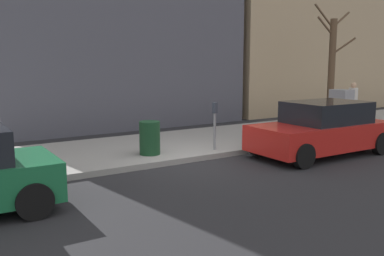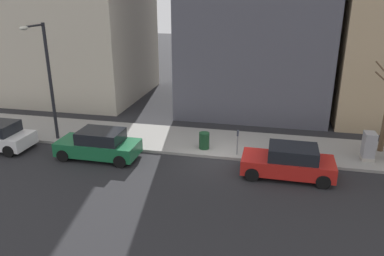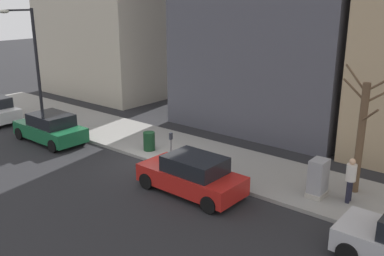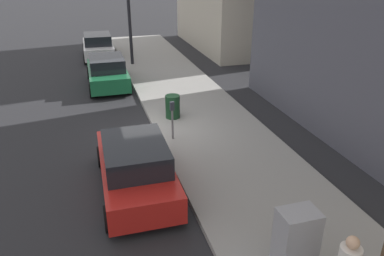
{
  "view_description": "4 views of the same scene",
  "coord_description": "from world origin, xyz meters",
  "px_view_note": "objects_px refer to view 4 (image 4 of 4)",
  "views": [
    {
      "loc": [
        -9.26,
        6.08,
        2.65
      ],
      "look_at": [
        0.64,
        -0.26,
        0.8
      ],
      "focal_mm": 40.0,
      "sensor_mm": 36.0,
      "label": 1
    },
    {
      "loc": [
        -17.55,
        -2.45,
        8.13
      ],
      "look_at": [
        0.48,
        1.51,
        1.43
      ],
      "focal_mm": 35.0,
      "sensor_mm": 36.0,
      "label": 2
    },
    {
      "loc": [
        -12.81,
        -13.0,
        7.23
      ],
      "look_at": [
        1.72,
        -1.06,
        1.46
      ],
      "focal_mm": 40.0,
      "sensor_mm": 36.0,
      "label": 3
    },
    {
      "loc": [
        -2.2,
        -12.23,
        5.85
      ],
      "look_at": [
        0.44,
        -3.27,
        1.59
      ],
      "focal_mm": 35.0,
      "sensor_mm": 36.0,
      "label": 4
    }
  ],
  "objects_px": {
    "parked_car_red": "(136,167)",
    "parked_car_white": "(98,46)",
    "parking_meter": "(172,116)",
    "utility_box": "(295,243)",
    "parked_car_green": "(107,72)",
    "trash_bin": "(173,107)"
  },
  "relations": [
    {
      "from": "trash_bin",
      "to": "parked_car_green",
      "type": "bearing_deg",
      "value": 111.64
    },
    {
      "from": "parked_car_red",
      "to": "utility_box",
      "type": "relative_size",
      "value": 2.95
    },
    {
      "from": "parked_car_white",
      "to": "trash_bin",
      "type": "xyz_separation_m",
      "value": [
        2.1,
        -11.31,
        -0.14
      ]
    },
    {
      "from": "parked_car_white",
      "to": "trash_bin",
      "type": "bearing_deg",
      "value": -78.56
    },
    {
      "from": "parked_car_red",
      "to": "utility_box",
      "type": "bearing_deg",
      "value": -56.98
    },
    {
      "from": "parked_car_red",
      "to": "parked_car_white",
      "type": "xyz_separation_m",
      "value": [
        -0.01,
        15.69,
        0.0
      ]
    },
    {
      "from": "parked_car_green",
      "to": "parking_meter",
      "type": "height_order",
      "value": "parked_car_green"
    },
    {
      "from": "parked_car_green",
      "to": "parked_car_white",
      "type": "distance_m",
      "value": 6.16
    },
    {
      "from": "parked_car_green",
      "to": "trash_bin",
      "type": "relative_size",
      "value": 4.68
    },
    {
      "from": "parking_meter",
      "to": "parked_car_white",
      "type": "bearing_deg",
      "value": 97.17
    },
    {
      "from": "parked_car_red",
      "to": "parked_car_green",
      "type": "distance_m",
      "value": 9.54
    },
    {
      "from": "parked_car_white",
      "to": "parking_meter",
      "type": "bearing_deg",
      "value": -81.92
    },
    {
      "from": "parking_meter",
      "to": "utility_box",
      "type": "xyz_separation_m",
      "value": [
        0.85,
        -6.51,
        -0.13
      ]
    },
    {
      "from": "parked_car_red",
      "to": "parked_car_white",
      "type": "distance_m",
      "value": 15.69
    },
    {
      "from": "parking_meter",
      "to": "utility_box",
      "type": "relative_size",
      "value": 0.94
    },
    {
      "from": "parking_meter",
      "to": "utility_box",
      "type": "bearing_deg",
      "value": -82.56
    },
    {
      "from": "parked_car_red",
      "to": "parked_car_white",
      "type": "bearing_deg",
      "value": 90.74
    },
    {
      "from": "parking_meter",
      "to": "parked_car_green",
      "type": "bearing_deg",
      "value": 102.86
    },
    {
      "from": "parked_car_green",
      "to": "parked_car_white",
      "type": "height_order",
      "value": "same"
    },
    {
      "from": "parking_meter",
      "to": "utility_box",
      "type": "height_order",
      "value": "utility_box"
    },
    {
      "from": "parked_car_green",
      "to": "trash_bin",
      "type": "xyz_separation_m",
      "value": [
        2.04,
        -5.15,
        -0.14
      ]
    },
    {
      "from": "parked_car_green",
      "to": "utility_box",
      "type": "height_order",
      "value": "utility_box"
    }
  ]
}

